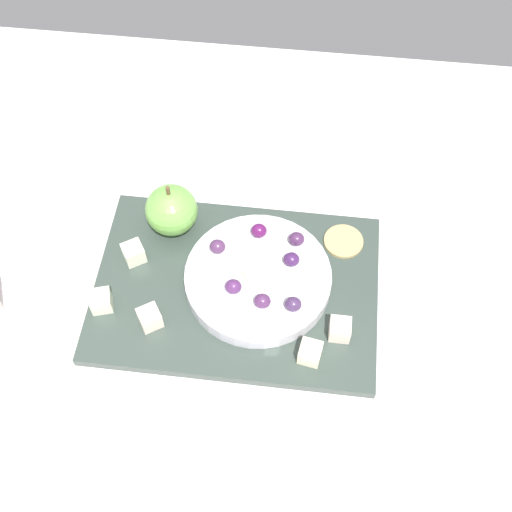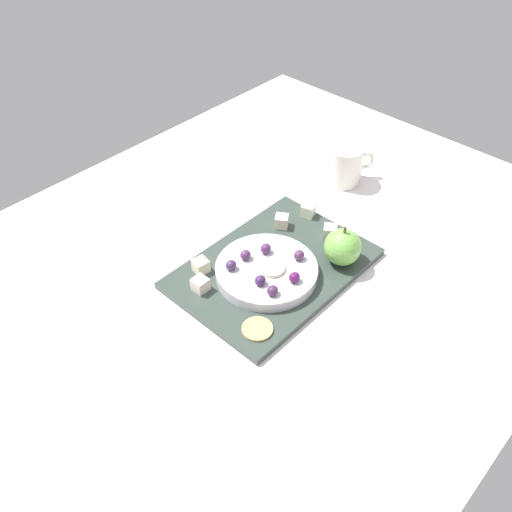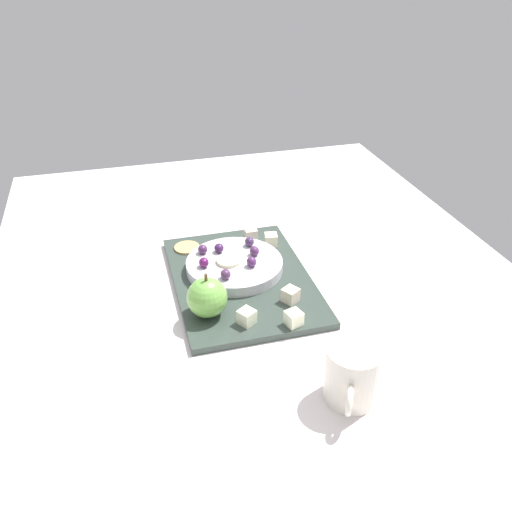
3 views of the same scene
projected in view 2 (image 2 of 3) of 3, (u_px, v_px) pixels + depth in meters
table at (259, 271)px, 102.91cm from camera, size 124.80×97.02×4.35cm
platter at (274, 268)px, 99.36cm from camera, size 34.49×24.15×1.27cm
serving_dish at (266, 271)px, 96.45cm from camera, size 17.76×17.76×2.01cm
apple_whole at (343, 247)px, 97.59cm from camera, size 6.62×6.62×6.62cm
apple_stem at (345, 230)px, 94.96cm from camera, size 0.50×0.50×1.20cm
cheese_cube_0 at (330, 232)px, 103.93cm from camera, size 3.35×3.35×2.42cm
cheese_cube_1 at (282, 221)px, 106.21cm from camera, size 3.35×3.35×2.42cm
cheese_cube_2 at (201, 266)px, 97.13cm from camera, size 2.80×2.80×2.42cm
cheese_cube_3 at (308, 210)px, 108.78cm from camera, size 3.02×3.02×2.42cm
cheese_cube_4 at (200, 285)px, 93.73cm from camera, size 2.42×2.42×2.42cm
cracker_0 at (257, 329)px, 87.89cm from camera, size 5.02×5.02×0.40cm
grape_0 at (231, 265)px, 94.76cm from camera, size 1.96×1.77×1.78cm
grape_1 at (299, 255)px, 96.62cm from camera, size 1.96×1.77×1.79cm
grape_2 at (265, 249)px, 97.72cm from camera, size 1.96×1.77×1.86cm
grape_3 at (273, 291)px, 90.40cm from camera, size 1.96×1.77×1.70cm
grape_4 at (294, 277)px, 92.57cm from camera, size 1.96×1.77×1.80cm
grape_5 at (243, 254)px, 96.93cm from camera, size 1.96×1.77×1.78cm
grape_6 at (260, 280)px, 92.12cm from camera, size 1.96×1.77×1.69cm
apple_slice_0 at (272, 268)px, 95.10cm from camera, size 4.44×4.44×0.60cm
cup at (345, 165)px, 117.59cm from camera, size 10.04×7.48×8.36cm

